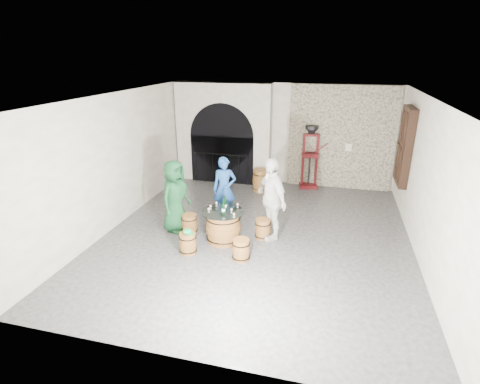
% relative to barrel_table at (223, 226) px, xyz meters
% --- Properties ---
extents(ground, '(8.00, 8.00, 0.00)m').
position_rel_barrel_table_xyz_m(ground, '(0.67, 0.46, -0.37)').
color(ground, '#2B2B2D').
rests_on(ground, ground).
extents(wall_back, '(8.00, 0.00, 8.00)m').
position_rel_barrel_table_xyz_m(wall_back, '(0.67, 4.46, 1.23)').
color(wall_back, silver).
rests_on(wall_back, ground).
extents(wall_front, '(8.00, 0.00, 8.00)m').
position_rel_barrel_table_xyz_m(wall_front, '(0.67, -3.54, 1.23)').
color(wall_front, silver).
rests_on(wall_front, ground).
extents(wall_left, '(0.00, 8.00, 8.00)m').
position_rel_barrel_table_xyz_m(wall_left, '(-2.83, 0.46, 1.23)').
color(wall_left, silver).
rests_on(wall_left, ground).
extents(wall_right, '(0.00, 8.00, 8.00)m').
position_rel_barrel_table_xyz_m(wall_right, '(4.17, 0.46, 1.23)').
color(wall_right, silver).
rests_on(wall_right, ground).
extents(ceiling, '(8.00, 8.00, 0.00)m').
position_rel_barrel_table_xyz_m(ceiling, '(0.67, 0.46, 2.83)').
color(ceiling, beige).
rests_on(ceiling, wall_back).
extents(stone_facing_panel, '(3.20, 0.12, 3.18)m').
position_rel_barrel_table_xyz_m(stone_facing_panel, '(2.47, 4.40, 1.23)').
color(stone_facing_panel, '#B1A88D').
rests_on(stone_facing_panel, ground).
extents(arched_opening, '(3.10, 0.60, 3.19)m').
position_rel_barrel_table_xyz_m(arched_opening, '(-1.23, 4.19, 1.22)').
color(arched_opening, silver).
rests_on(arched_opening, ground).
extents(shuttered_window, '(0.23, 1.10, 2.00)m').
position_rel_barrel_table_xyz_m(shuttered_window, '(4.05, 2.86, 1.43)').
color(shuttered_window, black).
rests_on(shuttered_window, wall_right).
extents(barrel_table, '(0.95, 0.95, 0.74)m').
position_rel_barrel_table_xyz_m(barrel_table, '(0.00, 0.00, 0.00)').
color(barrel_table, brown).
rests_on(barrel_table, ground).
extents(barrel_stool_left, '(0.38, 0.38, 0.47)m').
position_rel_barrel_table_xyz_m(barrel_stool_left, '(-0.90, 0.19, -0.13)').
color(barrel_stool_left, brown).
rests_on(barrel_stool_left, ground).
extents(barrel_stool_far, '(0.38, 0.38, 0.47)m').
position_rel_barrel_table_xyz_m(barrel_stool_far, '(-0.24, 0.89, -0.13)').
color(barrel_stool_far, brown).
rests_on(barrel_stool_far, ground).
extents(barrel_stool_right, '(0.38, 0.38, 0.47)m').
position_rel_barrel_table_xyz_m(barrel_stool_right, '(0.85, 0.37, -0.13)').
color(barrel_stool_right, brown).
rests_on(barrel_stool_right, ground).
extents(barrel_stool_near_right, '(0.38, 0.38, 0.47)m').
position_rel_barrel_table_xyz_m(barrel_stool_near_right, '(0.59, -0.70, -0.13)').
color(barrel_stool_near_right, brown).
rests_on(barrel_stool_near_right, ground).
extents(barrel_stool_near_left, '(0.38, 0.38, 0.47)m').
position_rel_barrel_table_xyz_m(barrel_stool_near_left, '(-0.58, -0.72, -0.13)').
color(barrel_stool_near_left, brown).
rests_on(barrel_stool_near_left, ground).
extents(green_cap, '(0.24, 0.20, 0.11)m').
position_rel_barrel_table_xyz_m(green_cap, '(-0.58, -0.72, 0.15)').
color(green_cap, '#0C8B41').
rests_on(green_cap, barrel_stool_near_left).
extents(person_green, '(0.76, 0.97, 1.76)m').
position_rel_barrel_table_xyz_m(person_green, '(-1.27, 0.27, 0.51)').
color(person_green, '#103C1F').
rests_on(person_green, ground).
extents(person_blue, '(0.68, 0.53, 1.64)m').
position_rel_barrel_table_xyz_m(person_blue, '(-0.32, 1.21, 0.45)').
color(person_blue, navy).
rests_on(person_blue, ground).
extents(person_white, '(1.08, 1.17, 1.93)m').
position_rel_barrel_table_xyz_m(person_white, '(1.01, 0.44, 0.60)').
color(person_white, silver).
rests_on(person_white, ground).
extents(wine_bottle_left, '(0.08, 0.08, 0.32)m').
position_rel_barrel_table_xyz_m(wine_bottle_left, '(0.02, 0.09, 0.50)').
color(wine_bottle_left, black).
rests_on(wine_bottle_left, barrel_table).
extents(wine_bottle_center, '(0.08, 0.08, 0.32)m').
position_rel_barrel_table_xyz_m(wine_bottle_center, '(0.05, -0.14, 0.50)').
color(wine_bottle_center, black).
rests_on(wine_bottle_center, barrel_table).
extents(wine_bottle_right, '(0.08, 0.08, 0.32)m').
position_rel_barrel_table_xyz_m(wine_bottle_right, '(0.02, 0.12, 0.50)').
color(wine_bottle_right, black).
rests_on(wine_bottle_right, barrel_table).
extents(tasting_glass_a, '(0.05, 0.05, 0.10)m').
position_rel_barrel_table_xyz_m(tasting_glass_a, '(-0.30, -0.12, 0.42)').
color(tasting_glass_a, orange).
rests_on(tasting_glass_a, barrel_table).
extents(tasting_glass_b, '(0.05, 0.05, 0.10)m').
position_rel_barrel_table_xyz_m(tasting_glass_b, '(0.21, -0.03, 0.42)').
color(tasting_glass_b, orange).
rests_on(tasting_glass_b, barrel_table).
extents(tasting_glass_c, '(0.05, 0.05, 0.10)m').
position_rel_barrel_table_xyz_m(tasting_glass_c, '(-0.24, 0.27, 0.42)').
color(tasting_glass_c, orange).
rests_on(tasting_glass_c, barrel_table).
extents(tasting_glass_d, '(0.05, 0.05, 0.10)m').
position_rel_barrel_table_xyz_m(tasting_glass_d, '(0.26, 0.31, 0.42)').
color(tasting_glass_d, orange).
rests_on(tasting_glass_d, barrel_table).
extents(tasting_glass_e, '(0.05, 0.05, 0.10)m').
position_rel_barrel_table_xyz_m(tasting_glass_e, '(0.32, -0.25, 0.42)').
color(tasting_glass_e, orange).
rests_on(tasting_glass_e, barrel_table).
extents(tasting_glass_f, '(0.05, 0.05, 0.10)m').
position_rel_barrel_table_xyz_m(tasting_glass_f, '(-0.31, 0.05, 0.42)').
color(tasting_glass_f, orange).
rests_on(tasting_glass_f, barrel_table).
extents(side_barrel, '(0.52, 0.52, 0.69)m').
position_rel_barrel_table_xyz_m(side_barrel, '(0.18, 3.47, -0.02)').
color(side_barrel, brown).
rests_on(side_barrel, ground).
extents(corking_press, '(0.85, 0.54, 1.99)m').
position_rel_barrel_table_xyz_m(corking_press, '(1.59, 4.16, 0.79)').
color(corking_press, '#4E0D10').
rests_on(corking_press, ground).
extents(control_box, '(0.18, 0.10, 0.22)m').
position_rel_barrel_table_xyz_m(control_box, '(2.72, 4.32, 0.98)').
color(control_box, silver).
rests_on(control_box, wall_back).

